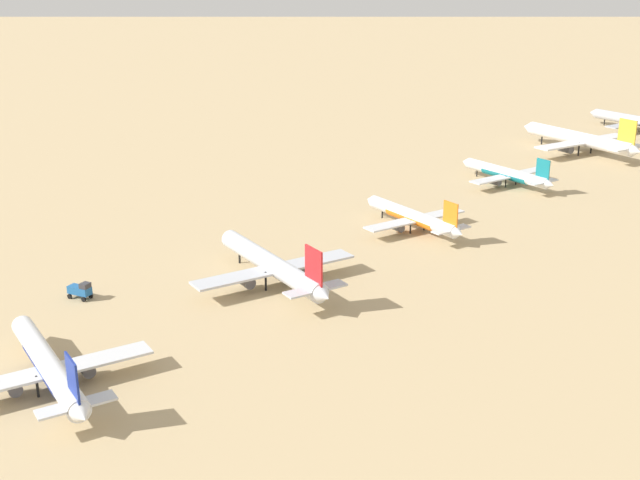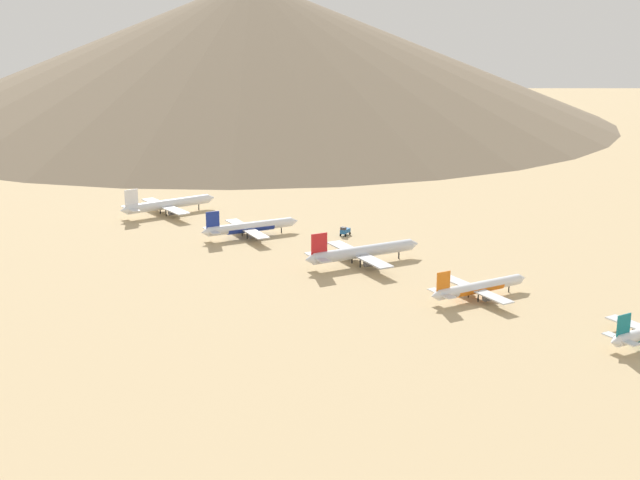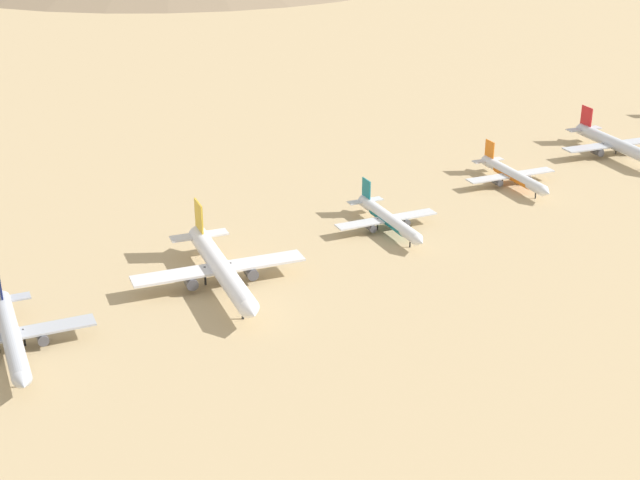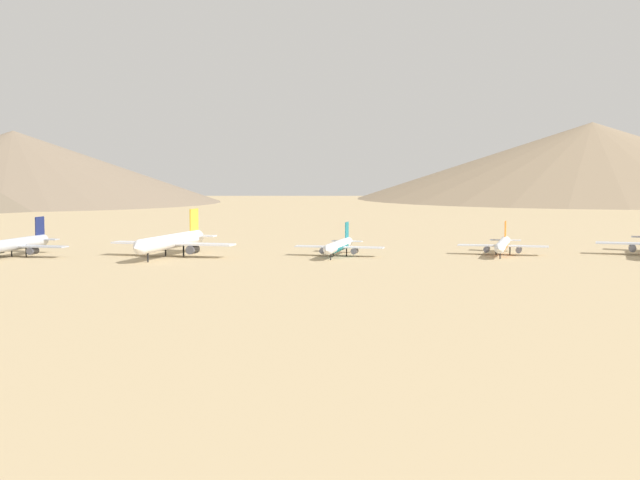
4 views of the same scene
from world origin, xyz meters
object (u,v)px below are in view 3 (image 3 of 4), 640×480
at_px(parked_jet_0, 11,335).
at_px(parked_jet_3, 513,175).
at_px(parked_jet_4, 614,144).
at_px(parked_jet_1, 220,268).
at_px(parked_jet_2, 388,219).

relative_size(parked_jet_0, parked_jet_3, 1.16).
distance_m(parked_jet_0, parked_jet_4, 226.17).
distance_m(parked_jet_0, parked_jet_3, 172.65).
bearing_deg(parked_jet_3, parked_jet_0, -79.16).
height_order(parked_jet_0, parked_jet_3, parked_jet_0).
xyz_separation_m(parked_jet_3, parked_jet_4, (-7.03, 53.12, 0.93)).
relative_size(parked_jet_1, parked_jet_3, 1.40).
height_order(parked_jet_1, parked_jet_3, parked_jet_1).
xyz_separation_m(parked_jet_1, parked_jet_4, (-31.07, 168.60, -0.67)).
xyz_separation_m(parked_jet_0, parked_jet_2, (-19.32, 112.00, -0.70)).
xyz_separation_m(parked_jet_1, parked_jet_2, (-10.89, 57.91, -1.64)).
bearing_deg(parked_jet_4, parked_jet_3, -82.46).
bearing_deg(parked_jet_4, parked_jet_2, -79.67).
distance_m(parked_jet_0, parked_jet_2, 113.66).
height_order(parked_jet_0, parked_jet_1, parked_jet_1).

